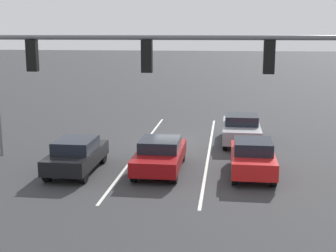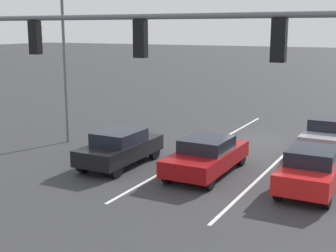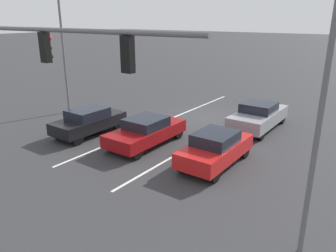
# 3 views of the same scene
# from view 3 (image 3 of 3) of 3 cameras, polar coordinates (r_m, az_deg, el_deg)

# --- Properties ---
(ground_plane) EXTENTS (240.00, 240.00, 0.00)m
(ground_plane) POSITION_cam_3_polar(r_m,az_deg,el_deg) (20.77, 6.70, 1.39)
(ground_plane) COLOR #333335
(lane_stripe_left_divider) EXTENTS (0.12, 16.09, 0.01)m
(lane_stripe_left_divider) POSITION_cam_3_polar(r_m,az_deg,el_deg) (18.28, 8.32, -1.06)
(lane_stripe_left_divider) COLOR silver
(lane_stripe_left_divider) RESTS_ON ground_plane
(lane_stripe_center_divider) EXTENTS (0.12, 16.09, 0.01)m
(lane_stripe_center_divider) POSITION_cam_3_polar(r_m,az_deg,el_deg) (20.02, -0.55, 0.88)
(lane_stripe_center_divider) COLOR silver
(lane_stripe_center_divider) RESTS_ON ground_plane
(car_black_rightlane_front) EXTENTS (1.74, 4.04, 1.43)m
(car_black_rightlane_front) POSITION_cam_3_polar(r_m,az_deg,el_deg) (18.07, -13.64, 0.87)
(car_black_rightlane_front) COLOR black
(car_black_rightlane_front) RESTS_ON ground_plane
(car_maroon_midlane_front) EXTENTS (1.86, 4.39, 1.39)m
(car_maroon_midlane_front) POSITION_cam_3_polar(r_m,az_deg,el_deg) (16.16, -3.83, -0.86)
(car_maroon_midlane_front) COLOR maroon
(car_maroon_midlane_front) RESTS_ON ground_plane
(car_red_leftlane_front) EXTENTS (1.74, 4.01, 1.47)m
(car_red_leftlane_front) POSITION_cam_3_polar(r_m,az_deg,el_deg) (14.06, 8.26, -3.82)
(car_red_leftlane_front) COLOR red
(car_red_leftlane_front) RESTS_ON ground_plane
(car_gray_leftlane_second) EXTENTS (1.93, 4.58, 1.51)m
(car_gray_leftlane_second) POSITION_cam_3_polar(r_m,az_deg,el_deg) (19.19, 15.46, 1.76)
(car_gray_leftlane_second) COLOR gray
(car_gray_leftlane_second) RESTS_ON ground_plane
(traffic_signal_gantry) EXTENTS (12.27, 0.37, 6.09)m
(traffic_signal_gantry) POSITION_cam_3_polar(r_m,az_deg,el_deg) (13.17, -25.55, 10.52)
(traffic_signal_gantry) COLOR slate
(traffic_signal_gantry) RESTS_ON ground_plane
(street_lamp_right_shoulder) EXTENTS (1.82, 0.24, 9.30)m
(street_lamp_right_shoulder) POSITION_cam_3_polar(r_m,az_deg,el_deg) (21.97, -17.80, 15.57)
(street_lamp_right_shoulder) COLOR slate
(street_lamp_right_shoulder) RESTS_ON ground_plane
(street_lamp_left_shoulder) EXTENTS (1.70, 0.24, 9.11)m
(street_lamp_left_shoulder) POSITION_cam_3_polar(r_m,az_deg,el_deg) (8.23, 25.18, 10.55)
(street_lamp_left_shoulder) COLOR slate
(street_lamp_left_shoulder) RESTS_ON ground_plane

